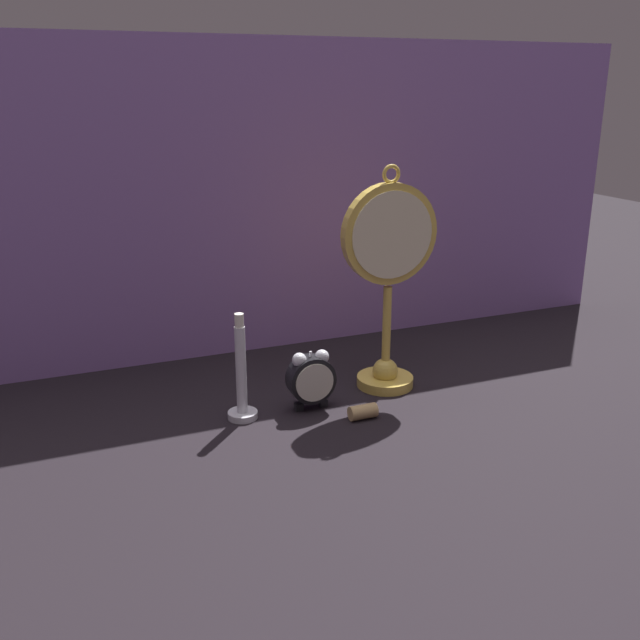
# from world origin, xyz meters

# --- Properties ---
(ground_plane) EXTENTS (4.00, 4.00, 0.00)m
(ground_plane) POSITION_xyz_m (0.00, 0.00, 0.00)
(ground_plane) COLOR black
(fabric_backdrop_drape) EXTENTS (1.48, 0.01, 0.55)m
(fabric_backdrop_drape) POSITION_xyz_m (0.00, 0.33, 0.28)
(fabric_backdrop_drape) COLOR #8460A8
(fabric_backdrop_drape) RESTS_ON ground_plane
(pocket_watch_on_stand) EXTENTS (0.16, 0.09, 0.36)m
(pocket_watch_on_stand) POSITION_xyz_m (0.11, 0.07, 0.18)
(pocket_watch_on_stand) COLOR gold
(pocket_watch_on_stand) RESTS_ON ground_plane
(alarm_clock_twin_bell) EXTENTS (0.07, 0.03, 0.09)m
(alarm_clock_twin_bell) POSITION_xyz_m (-0.03, 0.04, 0.05)
(alarm_clock_twin_bell) COLOR black
(alarm_clock_twin_bell) RESTS_ON ground_plane
(brass_candlestick) EXTENTS (0.04, 0.04, 0.16)m
(brass_candlestick) POSITION_xyz_m (-0.14, 0.05, 0.06)
(brass_candlestick) COLOR silver
(brass_candlestick) RESTS_ON ground_plane
(wine_cork) EXTENTS (0.04, 0.02, 0.02)m
(wine_cork) POSITION_xyz_m (0.03, -0.02, 0.01)
(wine_cork) COLOR tan
(wine_cork) RESTS_ON ground_plane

